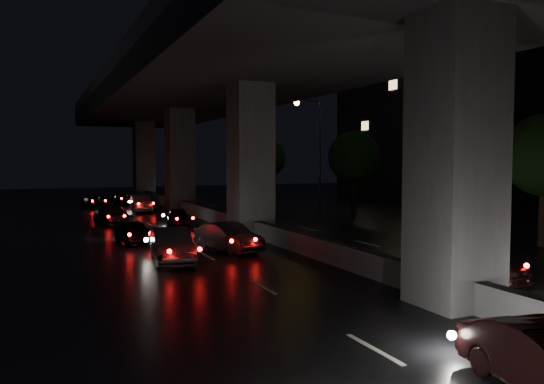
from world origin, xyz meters
TOP-DOWN VIEW (x-y plane):
  - ground at (0.00, 0.00)m, footprint 120.00×120.00m
  - viaduct at (0.00, 5.00)m, footprint 12.00×80.00m
  - median_barrier at (0.00, 5.00)m, footprint 0.45×70.00m
  - building_right_far at (27.00, 20.00)m, footprint 12.00×22.00m
  - tree_c at (11.00, 12.00)m, footprint 3.80×3.80m
  - tree_d at (11.00, 28.00)m, footprint 3.80×3.80m
  - streetlight_far at (10.97, 18.00)m, footprint 2.52×0.44m
  - car_3 at (2.99, -7.68)m, footprint 1.98×4.19m
  - car_4 at (-5.65, -0.84)m, footprint 1.87×4.16m
  - car_5 at (-2.77, 0.70)m, footprint 2.24×3.98m
  - car_6 at (-6.19, 4.63)m, footprint 1.55×3.34m
  - car_7 at (-6.08, 12.97)m, footprint 2.32×4.09m
  - car_8 at (-2.67, 10.08)m, footprint 2.00×3.48m
  - car_9 at (-2.96, 20.48)m, footprint 1.68×4.05m
  - car_10 at (-3.13, 28.08)m, footprint 1.90×4.03m
  - car_11 at (-5.79, 25.23)m, footprint 2.30×4.51m
  - car_12 at (2.73, 29.73)m, footprint 2.08×3.54m

SIDE VIEW (x-z plane):
  - ground at x=0.00m, z-range 0.00..0.00m
  - median_barrier at x=0.00m, z-range 0.00..0.85m
  - car_6 at x=-6.19m, z-range 0.00..1.11m
  - car_10 at x=-3.13m, z-range 0.00..1.11m
  - car_8 at x=-2.67m, z-range 0.00..1.11m
  - car_7 at x=-6.08m, z-range 0.00..1.12m
  - car_12 at x=2.73m, z-range 0.00..1.13m
  - car_3 at x=2.99m, z-range 0.00..1.18m
  - car_11 at x=-5.79m, z-range 0.00..1.22m
  - car_5 at x=-2.77m, z-range 0.00..1.24m
  - car_9 at x=-2.96m, z-range 0.00..1.30m
  - car_4 at x=-5.65m, z-range 0.00..1.32m
  - tree_c at x=11.00m, z-range 1.13..7.26m
  - tree_d at x=11.00m, z-range 1.13..7.26m
  - streetlight_far at x=10.97m, z-range 1.16..10.16m
  - building_right_far at x=27.00m, z-range 0.00..15.00m
  - viaduct at x=0.00m, z-range 3.09..13.59m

